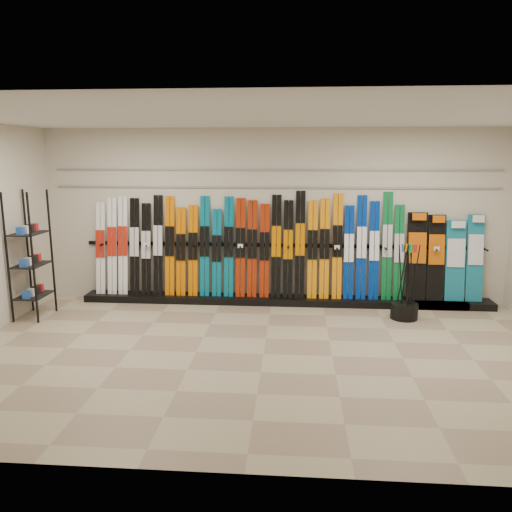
{
  "coord_description": "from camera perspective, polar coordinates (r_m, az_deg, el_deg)",
  "views": [
    {
      "loc": [
        0.37,
        -6.1,
        2.54
      ],
      "look_at": [
        -0.18,
        1.0,
        1.1
      ],
      "focal_mm": 35.0,
      "sensor_mm": 36.0,
      "label": 1
    }
  ],
  "objects": [
    {
      "name": "floor",
      "position": [
        6.62,
        0.87,
        -11.14
      ],
      "size": [
        8.0,
        8.0,
        0.0
      ],
      "primitive_type": "plane",
      "color": "gray",
      "rests_on": "ground"
    },
    {
      "name": "back_wall",
      "position": [
        8.67,
        1.93,
        4.54
      ],
      "size": [
        8.0,
        0.0,
        8.0
      ],
      "primitive_type": "plane",
      "rotation": [
        1.57,
        0.0,
        0.0
      ],
      "color": "beige",
      "rests_on": "floor"
    },
    {
      "name": "ceiling",
      "position": [
        6.13,
        0.95,
        15.74
      ],
      "size": [
        8.0,
        8.0,
        0.0
      ],
      "primitive_type": "plane",
      "rotation": [
        3.14,
        0.0,
        0.0
      ],
      "color": "silver",
      "rests_on": "back_wall"
    },
    {
      "name": "ski_rack_base",
      "position": [
        8.74,
        3.28,
        -5.07
      ],
      "size": [
        8.0,
        0.4,
        0.12
      ],
      "primitive_type": "cube",
      "color": "black",
      "rests_on": "floor"
    },
    {
      "name": "skis",
      "position": [
        8.63,
        -1.0,
        0.9
      ],
      "size": [
        5.37,
        0.28,
        1.83
      ],
      "color": "white",
      "rests_on": "ski_rack_base"
    },
    {
      "name": "snowboards",
      "position": [
        8.98,
        20.72,
        -0.24
      ],
      "size": [
        1.26,
        0.23,
        1.48
      ],
      "color": "black",
      "rests_on": "ski_rack_base"
    },
    {
      "name": "accessory_rack",
      "position": [
        8.58,
        -24.39,
        0.1
      ],
      "size": [
        0.4,
        0.6,
        2.01
      ],
      "primitive_type": "cube",
      "color": "black",
      "rests_on": "floor"
    },
    {
      "name": "pole_bin",
      "position": [
        8.27,
        16.57,
        -6.03
      ],
      "size": [
        0.43,
        0.43,
        0.25
      ],
      "primitive_type": "cylinder",
      "color": "black",
      "rests_on": "floor"
    },
    {
      "name": "ski_poles",
      "position": [
        8.13,
        16.9,
        -2.8
      ],
      "size": [
        0.33,
        0.27,
        1.18
      ],
      "color": "black",
      "rests_on": "pole_bin"
    },
    {
      "name": "slatwall_rail_0",
      "position": [
        8.6,
        1.94,
        7.83
      ],
      "size": [
        7.6,
        0.02,
        0.03
      ],
      "primitive_type": "cube",
      "color": "gray",
      "rests_on": "back_wall"
    },
    {
      "name": "slatwall_rail_1",
      "position": [
        8.59,
        1.96,
        9.83
      ],
      "size": [
        7.6,
        0.02,
        0.03
      ],
      "primitive_type": "cube",
      "color": "gray",
      "rests_on": "back_wall"
    }
  ]
}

